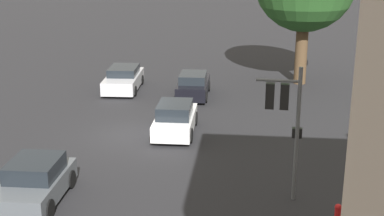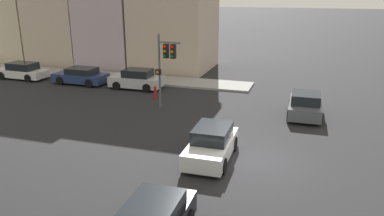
% 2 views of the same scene
% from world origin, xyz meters
% --- Properties ---
extents(ground_plane, '(300.00, 300.00, 0.00)m').
position_xyz_m(ground_plane, '(0.00, 0.00, 0.00)').
color(ground_plane, black).
extents(rowhouse_backdrop, '(8.18, 24.53, 12.58)m').
position_xyz_m(rowhouse_backdrop, '(18.54, 18.85, 5.68)').
color(rowhouse_backdrop, '#BCA893').
rests_on(rowhouse_backdrop, ground_plane).
extents(traffic_signal, '(0.53, 1.69, 4.90)m').
position_xyz_m(traffic_signal, '(5.99, 6.70, 3.37)').
color(traffic_signal, '#515456').
rests_on(traffic_signal, ground_plane).
extents(crossing_car_2, '(4.12, 1.95, 1.56)m').
position_xyz_m(crossing_car_2, '(-0.44, 1.95, 0.73)').
color(crossing_car_2, silver).
rests_on(crossing_car_2, ground_plane).
extents(crossing_car_3, '(3.88, 2.08, 1.54)m').
position_xyz_m(crossing_car_3, '(7.19, -2.04, 0.72)').
color(crossing_car_3, '#4C5156').
rests_on(crossing_car_3, ground_plane).
extents(parked_car_0, '(1.98, 4.15, 1.56)m').
position_xyz_m(parked_car_0, '(10.30, 10.93, 0.74)').
color(parked_car_0, '#B7B7BC').
rests_on(parked_car_0, ground_plane).
extents(parked_car_1, '(2.08, 4.49, 1.36)m').
position_xyz_m(parked_car_1, '(10.30, 16.03, 0.66)').
color(parked_car_1, navy).
rests_on(parked_car_1, ground_plane).
extents(parked_car_2, '(2.00, 4.66, 1.44)m').
position_xyz_m(parked_car_2, '(10.34, 22.05, 0.68)').
color(parked_car_2, silver).
rests_on(parked_car_2, ground_plane).
extents(fire_hydrant, '(0.22, 0.22, 0.92)m').
position_xyz_m(fire_hydrant, '(8.11, 8.41, 0.49)').
color(fire_hydrant, red).
rests_on(fire_hydrant, ground_plane).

